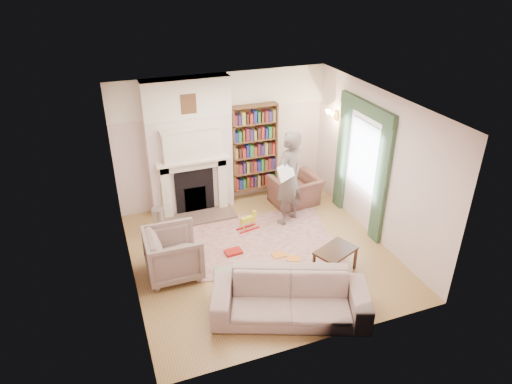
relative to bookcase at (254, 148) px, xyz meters
name	(u,v)px	position (x,y,z in m)	size (l,w,h in m)	color
floor	(261,254)	(-0.65, -2.12, -1.18)	(4.50, 4.50, 0.00)	olive
ceiling	(262,104)	(-0.65, -2.12, 1.62)	(4.50, 4.50, 0.00)	white
wall_back	(223,140)	(-0.65, 0.13, 0.22)	(4.50, 4.50, 0.00)	silver
wall_front	(324,261)	(-0.65, -4.37, 0.22)	(4.50, 4.50, 0.00)	silver
wall_left	(124,209)	(-2.90, -2.12, 0.22)	(4.50, 4.50, 0.00)	silver
wall_right	(376,166)	(1.60, -2.12, 0.22)	(4.50, 4.50, 0.00)	silver
fireplace	(190,148)	(-1.40, -0.07, 0.21)	(1.70, 0.58, 2.80)	silver
bookcase	(254,148)	(0.00, 0.00, 0.00)	(1.00, 0.24, 1.85)	brown
window	(363,155)	(1.58, -1.72, 0.27)	(0.02, 0.90, 1.30)	silver
curtain_left	(381,183)	(1.55, -2.42, 0.02)	(0.07, 0.32, 2.40)	#304B32
curtain_right	(342,154)	(1.55, -1.02, 0.02)	(0.07, 0.32, 2.40)	#304B32
pelmet	(367,108)	(1.54, -1.72, 1.20)	(0.09, 1.70, 0.24)	#304B32
wall_sconce	(328,117)	(1.38, -0.62, 0.72)	(0.20, 0.24, 0.24)	gold
rug	(264,240)	(-0.45, -1.75, -1.17)	(2.61, 2.01, 0.01)	#BDA88F
armchair_reading	(295,191)	(0.71, -0.63, -0.86)	(0.97, 0.85, 0.63)	#4A2E27
armchair_left	(173,254)	(-2.23, -2.15, -0.76)	(0.88, 0.91, 0.83)	#A39787
sofa	(290,298)	(-0.80, -3.75, -0.84)	(2.31, 0.90, 0.67)	#B0A591
man_reading	(288,178)	(0.26, -1.23, -0.21)	(0.71, 0.46, 1.94)	#594D47
newspaper	(286,172)	(0.11, -1.43, 0.05)	(0.43, 0.02, 0.30)	white
coffee_table	(335,261)	(0.35, -3.04, -0.95)	(0.70, 0.45, 0.45)	#382113
paraffin_heater	(159,221)	(-2.25, -0.79, -0.90)	(0.24, 0.24, 0.55)	#A0A3A8
rocking_horse	(248,221)	(-0.60, -1.27, -0.98)	(0.44, 0.18, 0.39)	gold
board_game	(226,274)	(-1.43, -2.49, -1.15)	(0.40, 0.40, 0.03)	#E9C252
game_box_lid	(233,252)	(-1.12, -1.94, -1.14)	(0.31, 0.21, 0.05)	#9D1712
comic_annuals	(286,257)	(-0.27, -2.39, -1.16)	(0.48, 0.43, 0.02)	red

